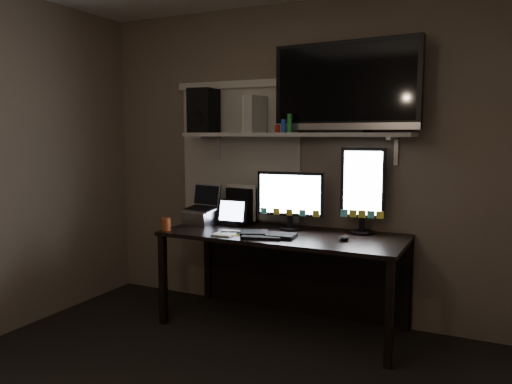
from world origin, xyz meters
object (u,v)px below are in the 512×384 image
Objects in this scene: monitor_portrait at (363,190)px; laptop at (201,205)px; tablet at (233,213)px; game_console at (255,114)px; keyboard at (267,235)px; cup at (166,224)px; mouse at (344,238)px; speaker at (204,111)px; desk at (289,253)px; tv at (345,87)px; monitor_landscape at (290,200)px.

monitor_portrait reaches higher than laptop.
game_console reaches higher than tablet.
keyboard is at bearing -32.76° from tablet.
mouse is at bearing 9.92° from cup.
speaker is (0.05, 0.49, 0.88)m from cup.
keyboard is at bearing -7.63° from laptop.
monitor_portrait is 2.06× the size of laptop.
keyboard is at bearing -152.33° from monitor_portrait.
tablet is 0.54m from cup.
tablet is at bearing 174.20° from mouse.
speaker is (-1.28, 0.25, 0.91)m from mouse.
cup is at bearing -126.73° from game_console.
monitor_portrait is 1.47m from speaker.
tv reaches higher than desk.
laptop is at bearing -177.72° from monitor_landscape.
keyboard is at bearing -134.90° from tv.
desk is 0.34m from keyboard.
monitor_portrait is 0.59× the size of tv.
mouse is 0.42× the size of tablet.
monitor_portrait is 0.78m from keyboard.
game_console is (-0.27, 0.36, 0.88)m from keyboard.
monitor_portrait is 1.05m from tablet.
desk is 1.37m from speaker.
game_console is at bearing -4.10° from speaker.
tv is at bearing -4.23° from speaker.
monitor_landscape is 1.80× the size of game_console.
monitor_portrait reaches higher than tablet.
game_console is at bearing 38.02° from tablet.
cup is at bearing -152.65° from tv.
tv is at bearing 6.87° from tablet.
keyboard is 0.73m from laptop.
keyboard is 4.34× the size of cup.
desk is 4.98× the size of speaker.
tv is at bearing 17.76° from laptop.
cup reaches higher than keyboard.
tablet is 0.79× the size of laptop.
speaker is (-0.05, 0.15, 0.77)m from laptop.
game_console is at bearing -173.81° from tv.
tablet is 1.31m from tv.
speaker is (-0.80, 0.07, 1.11)m from desk.
monitor_portrait is at bearing 21.09° from cup.
tablet is at bearing -176.12° from desk.
monitor_landscape is at bearing 159.96° from mouse.
desk is at bearing 14.32° from laptop.
keyboard is 1.19× the size of speaker.
desk is at bearing 62.24° from keyboard.
speaker is at bearing 83.81° from cup.
laptop is at bearing 73.06° from cup.
cup is (-1.39, -0.54, -0.28)m from monitor_portrait.
mouse is at bearing -28.57° from monitor_landscape.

